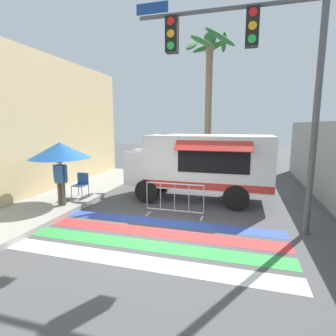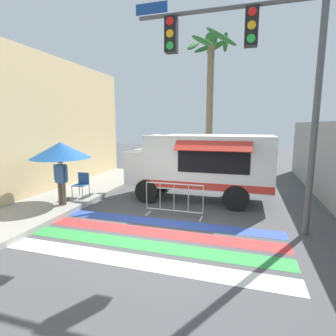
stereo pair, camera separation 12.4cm
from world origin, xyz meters
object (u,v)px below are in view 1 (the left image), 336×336
Objects in this scene: barricade_front at (174,200)px; patio_umbrella at (60,150)px; traffic_signal_pole at (254,61)px; vendor_person at (61,178)px; palm_tree at (209,79)px; food_truck at (198,162)px; folding_chair at (81,183)px.

patio_umbrella is at bearing -179.57° from barricade_front.
traffic_signal_pole reaches higher than vendor_person.
palm_tree reaches higher than vendor_person.
traffic_signal_pole is 0.86× the size of palm_tree.
food_truck is 4.41m from folding_chair.
food_truck is 0.73× the size of palm_tree.
folding_chair is (-4.13, -1.36, -0.74)m from food_truck.
traffic_signal_pole is 6.97× the size of folding_chair.
traffic_signal_pole is 7.04m from folding_chair.
palm_tree reaches higher than traffic_signal_pole.
traffic_signal_pole reaches higher than food_truck.
barricade_front is at bearing 5.94° from vendor_person.
palm_tree is at bearing 57.71° from vendor_person.
barricade_front is at bearing 3.07° from folding_chair.
barricade_front reaches higher than folding_chair.
barricade_front is (3.77, -0.71, -0.18)m from folding_chair.
vendor_person is (-4.16, -2.45, -0.36)m from food_truck.
palm_tree is (4.23, 5.92, 3.07)m from patio_umbrella.
patio_umbrella reaches higher than barricade_front.
patio_umbrella is at bearing -125.54° from palm_tree.
folding_chair is at bearing -127.52° from palm_tree.
food_truck is 2.52× the size of patio_umbrella.
vendor_person is at bearing -149.50° from food_truck.
vendor_person reaches higher than barricade_front.
food_truck is 4.88m from patio_umbrella.
food_truck reaches higher than barricade_front.
vendor_person is at bearing -57.23° from patio_umbrella.
palm_tree is at bearing 87.97° from barricade_front.
palm_tree reaches higher than food_truck.
traffic_signal_pole is at bearing 3.82° from folding_chair.
palm_tree reaches higher than patio_umbrella.
folding_chair is (-5.89, 1.03, -3.72)m from traffic_signal_pole.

